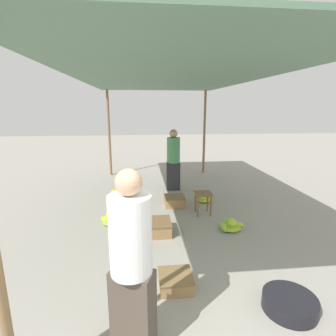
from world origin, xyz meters
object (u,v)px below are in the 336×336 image
(basin_black, at_px, (290,303))
(crate_near, at_px, (174,201))
(banana_pile_left_0, at_px, (113,220))
(crate_far, at_px, (176,281))
(banana_pile_left_1, at_px, (117,194))
(banana_pile_right_1, at_px, (205,198))
(shopper_walking_mid, at_px, (173,159))
(stool, at_px, (203,197))
(vendor_foreground, at_px, (131,262))
(crate_mid, at_px, (156,227))
(banana_pile_right_0, at_px, (229,226))

(basin_black, distance_m, crate_near, 3.41)
(banana_pile_left_0, bearing_deg, crate_far, -63.51)
(banana_pile_left_1, xyz_separation_m, banana_pile_right_1, (2.11, -0.48, -0.00))
(banana_pile_left_1, height_order, shopper_walking_mid, shopper_walking_mid)
(banana_pile_right_1, bearing_deg, crate_near, -165.25)
(stool, distance_m, banana_pile_left_1, 2.27)
(vendor_foreground, distance_m, stool, 3.39)
(crate_near, distance_m, crate_mid, 1.40)
(basin_black, distance_m, crate_mid, 2.42)
(stool, bearing_deg, crate_near, 135.18)
(crate_near, height_order, shopper_walking_mid, shopper_walking_mid)
(crate_near, bearing_deg, shopper_walking_mid, 84.09)
(banana_pile_right_0, height_order, crate_far, banana_pile_right_0)
(crate_near, xyz_separation_m, crate_mid, (-0.50, -1.31, 0.00))
(basin_black, xyz_separation_m, banana_pile_right_1, (-0.12, 3.50, 0.00))
(vendor_foreground, bearing_deg, banana_pile_right_0, 53.19)
(crate_near, bearing_deg, crate_mid, -110.83)
(banana_pile_left_1, xyz_separation_m, crate_near, (1.35, -0.68, 0.03))
(stool, xyz_separation_m, banana_pile_right_1, (0.22, 0.74, -0.29))
(banana_pile_left_0, xyz_separation_m, shopper_walking_mid, (1.44, 2.04, 0.78))
(banana_pile_right_0, xyz_separation_m, banana_pile_right_1, (-0.11, 1.50, 0.01))
(banana_pile_right_0, bearing_deg, banana_pile_left_0, 168.13)
(vendor_foreground, height_order, basin_black, vendor_foreground)
(basin_black, bearing_deg, crate_mid, 124.72)
(basin_black, relative_size, banana_pile_right_1, 1.37)
(basin_black, relative_size, banana_pile_left_0, 1.23)
(banana_pile_left_0, distance_m, crate_near, 1.56)
(banana_pile_left_0, distance_m, crate_mid, 0.94)
(banana_pile_right_1, relative_size, crate_mid, 0.81)
(banana_pile_left_1, height_order, crate_mid, crate_mid)
(stool, distance_m, banana_pile_left_0, 1.90)
(banana_pile_right_0, xyz_separation_m, crate_mid, (-1.37, -0.01, 0.04))
(banana_pile_left_1, xyz_separation_m, banana_pile_right_0, (2.22, -1.98, -0.01))
(shopper_walking_mid, bearing_deg, banana_pile_right_1, -57.66)
(stool, distance_m, basin_black, 2.80)
(stool, relative_size, banana_pile_left_0, 0.99)
(stool, distance_m, crate_far, 2.44)
(vendor_foreground, relative_size, banana_pile_left_0, 3.63)
(vendor_foreground, bearing_deg, banana_pile_left_0, 99.74)
(stool, bearing_deg, shopper_walking_mid, 103.40)
(crate_near, bearing_deg, basin_black, -75.07)
(shopper_walking_mid, bearing_deg, vendor_foreground, -101.43)
(banana_pile_left_0, distance_m, banana_pile_right_1, 2.32)
(vendor_foreground, bearing_deg, banana_pile_left_1, 96.79)
(banana_pile_right_0, bearing_deg, stool, 113.33)
(vendor_foreground, distance_m, basin_black, 1.93)
(vendor_foreground, bearing_deg, basin_black, 9.50)
(vendor_foreground, distance_m, crate_far, 1.25)
(crate_mid, bearing_deg, banana_pile_left_1, 113.18)
(vendor_foreground, xyz_separation_m, stool, (1.38, 3.05, -0.53))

